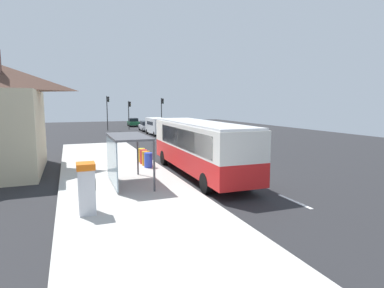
{
  "coord_description": "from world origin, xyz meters",
  "views": [
    {
      "loc": [
        -8.88,
        -16.98,
        4.32
      ],
      "look_at": [
        -1.0,
        3.27,
        1.5
      ],
      "focal_mm": 29.67,
      "sensor_mm": 36.0,
      "label": 1
    }
  ],
  "objects_px": {
    "white_van": "(157,125)",
    "traffic_light_near_side": "(162,109)",
    "ticket_machine": "(87,188)",
    "traffic_light_median": "(129,111)",
    "recycling_bin_orange": "(146,158)",
    "traffic_light_far_side": "(108,108)",
    "bus_shelter": "(122,147)",
    "recycling_bin_blue": "(148,160)",
    "sedan_far": "(133,122)",
    "recycling_bin_red": "(144,157)",
    "recycling_bin_yellow": "(141,155)",
    "sedan_near": "(146,126)",
    "bus": "(199,145)"
  },
  "relations": [
    {
      "from": "white_van",
      "to": "traffic_light_near_side",
      "type": "bearing_deg",
      "value": 70.01
    },
    {
      "from": "ticket_machine",
      "to": "traffic_light_median",
      "type": "xyz_separation_m",
      "value": [
        8.78,
        40.01,
        1.92
      ]
    },
    {
      "from": "recycling_bin_orange",
      "to": "traffic_light_far_side",
      "type": "height_order",
      "value": "traffic_light_far_side"
    },
    {
      "from": "recycling_bin_orange",
      "to": "traffic_light_far_side",
      "type": "relative_size",
      "value": 0.18
    },
    {
      "from": "white_van",
      "to": "bus_shelter",
      "type": "distance_m",
      "value": 26.83
    },
    {
      "from": "recycling_bin_orange",
      "to": "traffic_light_far_side",
      "type": "xyz_separation_m",
      "value": [
        1.1,
        30.85,
        2.91
      ]
    },
    {
      "from": "recycling_bin_blue",
      "to": "traffic_light_far_side",
      "type": "bearing_deg",
      "value": 88.01
    },
    {
      "from": "sedan_far",
      "to": "bus_shelter",
      "type": "distance_m",
      "value": 43.73
    },
    {
      "from": "traffic_light_median",
      "to": "traffic_light_near_side",
      "type": "bearing_deg",
      "value": -17.44
    },
    {
      "from": "white_van",
      "to": "ticket_machine",
      "type": "xyz_separation_m",
      "value": [
        -10.57,
        -29.34,
        -0.17
      ]
    },
    {
      "from": "ticket_machine",
      "to": "white_van",
      "type": "bearing_deg",
      "value": 70.18
    },
    {
      "from": "white_van",
      "to": "sedan_far",
      "type": "relative_size",
      "value": 1.16
    },
    {
      "from": "recycling_bin_blue",
      "to": "traffic_light_median",
      "type": "relative_size",
      "value": 0.21
    },
    {
      "from": "recycling_bin_blue",
      "to": "traffic_light_median",
      "type": "distance_m",
      "value": 32.77
    },
    {
      "from": "traffic_light_far_side",
      "to": "traffic_light_median",
      "type": "bearing_deg",
      "value": 12.84
    },
    {
      "from": "recycling_bin_orange",
      "to": "recycling_bin_red",
      "type": "relative_size",
      "value": 1.0
    },
    {
      "from": "traffic_light_median",
      "to": "bus_shelter",
      "type": "xyz_separation_m",
      "value": [
        -6.82,
        -36.07,
        -0.99
      ]
    },
    {
      "from": "ticket_machine",
      "to": "recycling_bin_yellow",
      "type": "relative_size",
      "value": 2.04
    },
    {
      "from": "recycling_bin_yellow",
      "to": "sedan_near",
      "type": "bearing_deg",
      "value": 76.11
    },
    {
      "from": "sedan_near",
      "to": "bus_shelter",
      "type": "bearing_deg",
      "value": -105.18
    },
    {
      "from": "sedan_far",
      "to": "traffic_light_far_side",
      "type": "distance_m",
      "value": 9.7
    },
    {
      "from": "sedan_near",
      "to": "recycling_bin_yellow",
      "type": "bearing_deg",
      "value": -103.89
    },
    {
      "from": "recycling_bin_blue",
      "to": "traffic_light_near_side",
      "type": "distance_m",
      "value": 32.36
    },
    {
      "from": "sedan_near",
      "to": "recycling_bin_red",
      "type": "xyz_separation_m",
      "value": [
        -6.5,
        -26.98,
        -0.14
      ]
    },
    {
      "from": "bus",
      "to": "traffic_light_median",
      "type": "xyz_separation_m",
      "value": [
        2.12,
        34.9,
        1.25
      ]
    },
    {
      "from": "white_van",
      "to": "traffic_light_median",
      "type": "xyz_separation_m",
      "value": [
        -1.8,
        10.67,
        1.75
      ]
    },
    {
      "from": "white_van",
      "to": "recycling_bin_orange",
      "type": "xyz_separation_m",
      "value": [
        -6.4,
        -20.99,
        -0.69
      ]
    },
    {
      "from": "sedan_near",
      "to": "traffic_light_median",
      "type": "xyz_separation_m",
      "value": [
        -1.89,
        3.97,
        2.3
      ]
    },
    {
      "from": "recycling_bin_red",
      "to": "bus_shelter",
      "type": "xyz_separation_m",
      "value": [
        -2.21,
        -5.11,
        1.44
      ]
    },
    {
      "from": "recycling_bin_red",
      "to": "traffic_light_far_side",
      "type": "relative_size",
      "value": 0.18
    },
    {
      "from": "recycling_bin_orange",
      "to": "traffic_light_near_side",
      "type": "bearing_deg",
      "value": 72.12
    },
    {
      "from": "ticket_machine",
      "to": "recycling_bin_blue",
      "type": "distance_m",
      "value": 8.73
    },
    {
      "from": "traffic_light_near_side",
      "to": "bus",
      "type": "bearing_deg",
      "value": -102.22
    },
    {
      "from": "recycling_bin_orange",
      "to": "traffic_light_median",
      "type": "height_order",
      "value": "traffic_light_median"
    },
    {
      "from": "sedan_far",
      "to": "traffic_light_median",
      "type": "height_order",
      "value": "traffic_light_median"
    },
    {
      "from": "sedan_near",
      "to": "ticket_machine",
      "type": "distance_m",
      "value": 37.58
    },
    {
      "from": "ticket_machine",
      "to": "recycling_bin_blue",
      "type": "bearing_deg",
      "value": 61.39
    },
    {
      "from": "white_van",
      "to": "sedan_near",
      "type": "bearing_deg",
      "value": 89.17
    },
    {
      "from": "traffic_light_far_side",
      "to": "white_van",
      "type": "bearing_deg",
      "value": -61.74
    },
    {
      "from": "sedan_near",
      "to": "recycling_bin_orange",
      "type": "distance_m",
      "value": 28.43
    },
    {
      "from": "bus",
      "to": "traffic_light_median",
      "type": "distance_m",
      "value": 34.98
    },
    {
      "from": "sedan_near",
      "to": "traffic_light_near_side",
      "type": "height_order",
      "value": "traffic_light_near_side"
    },
    {
      "from": "white_van",
      "to": "recycling_bin_red",
      "type": "xyz_separation_m",
      "value": [
        -6.4,
        -20.29,
        -0.69
      ]
    },
    {
      "from": "sedan_far",
      "to": "recycling_bin_red",
      "type": "height_order",
      "value": "sedan_far"
    },
    {
      "from": "bus",
      "to": "traffic_light_far_side",
      "type": "height_order",
      "value": "traffic_light_far_side"
    },
    {
      "from": "recycling_bin_yellow",
      "to": "traffic_light_median",
      "type": "relative_size",
      "value": 0.21
    },
    {
      "from": "recycling_bin_red",
      "to": "bus_shelter",
      "type": "distance_m",
      "value": 5.75
    },
    {
      "from": "recycling_bin_red",
      "to": "traffic_light_far_side",
      "type": "height_order",
      "value": "traffic_light_far_side"
    },
    {
      "from": "ticket_machine",
      "to": "sedan_far",
      "type": "bearing_deg",
      "value": 77.14
    },
    {
      "from": "white_van",
      "to": "traffic_light_median",
      "type": "distance_m",
      "value": 10.96
    }
  ]
}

